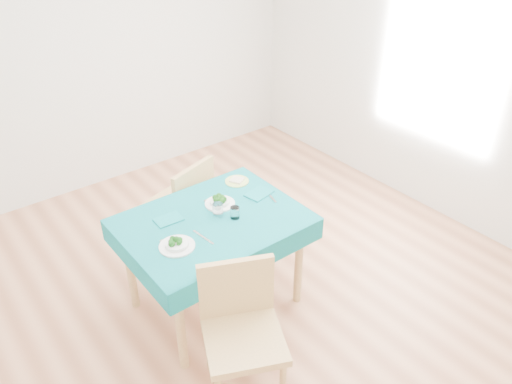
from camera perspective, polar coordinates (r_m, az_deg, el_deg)
room_shell at (r=3.23m, az=-0.00°, el=7.52°), size 4.02×4.52×2.73m
table at (r=3.59m, az=-4.73°, el=-8.09°), size 1.19×0.90×0.76m
chair_near at (r=2.91m, az=-1.43°, el=-14.68°), size 0.62×0.64×1.14m
chair_far at (r=4.08m, az=-9.20°, el=0.16°), size 0.58×0.61×1.13m
bowl_near at (r=3.13m, az=-9.05°, el=-5.73°), size 0.22×0.22×0.07m
bowl_far at (r=3.49m, az=-4.16°, el=-0.98°), size 0.21×0.21×0.06m
fork_near at (r=3.16m, az=-9.51°, el=-6.07°), size 0.08×0.17×0.00m
knife_near at (r=3.20m, az=-6.04°, el=-5.16°), size 0.04×0.20×0.00m
fork_far at (r=3.50m, az=-4.45°, el=-1.47°), size 0.09×0.18×0.00m
knife_far at (r=3.60m, az=1.58°, el=-0.38°), size 0.07×0.21×0.00m
napkin_near at (r=3.39m, az=-9.97°, el=-3.12°), size 0.18×0.13×0.01m
napkin_far at (r=3.61m, az=0.35°, el=-0.17°), size 0.22×0.17×0.01m
tumbler_center at (r=3.37m, az=-4.38°, el=-2.05°), size 0.07×0.07×0.09m
tumbler_side at (r=3.34m, az=-2.43°, el=-2.37°), size 0.06×0.06×0.08m
side_plate at (r=3.77m, az=-2.19°, el=1.24°), size 0.18×0.18×0.01m
bread_slice at (r=3.76m, az=-2.19°, el=1.39°), size 0.13×0.13×0.01m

